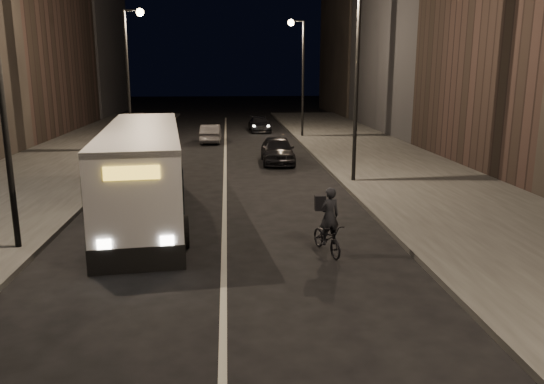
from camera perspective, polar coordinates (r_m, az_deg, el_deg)
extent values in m
plane|color=black|center=(11.40, -5.25, -12.36)|extent=(180.00, 180.00, 0.00)
cube|color=#31312F|center=(26.13, 13.91, 2.09)|extent=(7.00, 70.00, 0.16)
cube|color=#31312F|center=(26.24, -23.99, 1.37)|extent=(7.00, 70.00, 0.16)
cylinder|color=black|center=(22.96, 9.08, 11.10)|extent=(0.16, 0.16, 8.00)
cylinder|color=black|center=(38.69, 3.35, 11.97)|extent=(0.16, 0.16, 8.00)
cube|color=black|center=(38.76, 2.74, 17.90)|extent=(0.90, 0.08, 0.08)
sphere|color=#FFD18C|center=(38.70, 2.05, 17.76)|extent=(0.44, 0.44, 0.44)
cylinder|color=black|center=(15.43, -27.07, 8.97)|extent=(0.16, 0.16, 8.00)
cylinder|color=black|center=(32.81, -15.22, 11.35)|extent=(0.16, 0.16, 8.00)
cube|color=black|center=(32.89, -14.84, 18.37)|extent=(0.90, 0.08, 0.08)
sphere|color=#FFD18C|center=(32.81, -14.02, 18.25)|extent=(0.44, 0.44, 0.44)
cube|color=silver|center=(18.56, -13.63, 2.14)|extent=(3.51, 11.33, 2.97)
cube|color=black|center=(18.48, -13.70, 3.41)|extent=(3.54, 10.96, 1.07)
cube|color=silver|center=(18.35, -13.87, 6.56)|extent=(3.53, 11.33, 0.17)
cube|color=gold|center=(12.90, -14.85, 2.01)|extent=(1.30, 0.25, 0.32)
cylinder|color=black|center=(15.13, -18.41, -4.61)|extent=(0.42, 0.96, 0.93)
cylinder|color=black|center=(14.99, -9.57, -4.27)|extent=(0.42, 0.96, 0.93)
cylinder|color=black|center=(22.29, -16.10, 1.11)|extent=(0.42, 0.96, 0.93)
cylinder|color=black|center=(22.19, -10.13, 1.37)|extent=(0.42, 0.96, 0.93)
imported|color=black|center=(14.48, 5.95, -4.93)|extent=(0.96, 1.72, 0.86)
imported|color=black|center=(14.10, 6.17, -2.59)|extent=(0.65, 0.51, 1.56)
imported|color=black|center=(28.19, 0.59, 4.55)|extent=(1.78, 4.21, 1.42)
imported|color=#3D3C3F|center=(36.54, -6.61, 6.27)|extent=(1.39, 3.78, 1.24)
imported|color=black|center=(42.83, -1.34, 7.29)|extent=(1.81, 4.05, 1.15)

